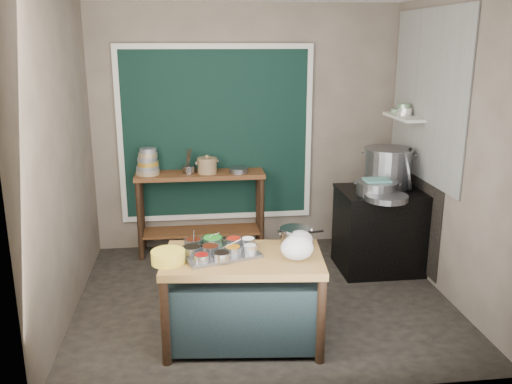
{
  "coord_description": "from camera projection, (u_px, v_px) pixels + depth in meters",
  "views": [
    {
      "loc": [
        -0.65,
        -4.7,
        2.38
      ],
      "look_at": [
        -0.04,
        0.25,
        0.99
      ],
      "focal_mm": 38.0,
      "sensor_mm": 36.0,
      "label": 1
    }
  ],
  "objects": [
    {
      "name": "curtain_panel",
      "position": [
        216.0,
        134.0,
        6.21
      ],
      "size": [
        2.1,
        0.02,
        1.9
      ],
      "primitive_type": "cube",
      "color": "black",
      "rests_on": "back_wall"
    },
    {
      "name": "shelf_bowl_stack",
      "position": [
        404.0,
        110.0,
        5.77
      ],
      "size": [
        0.16,
        0.16,
        0.12
      ],
      "color": "silver",
      "rests_on": "wall_shelf"
    },
    {
      "name": "stove_block",
      "position": [
        381.0,
        231.0,
        5.78
      ],
      "size": [
        0.9,
        0.68,
        0.85
      ],
      "primitive_type": "cube",
      "color": "black",
      "rests_on": "floor"
    },
    {
      "name": "bowl_stack",
      "position": [
        148.0,
        163.0,
        6.0
      ],
      "size": [
        0.26,
        0.26,
        0.29
      ],
      "color": "tan",
      "rests_on": "back_counter"
    },
    {
      "name": "ceramic_crock",
      "position": [
        207.0,
        166.0,
        6.07
      ],
      "size": [
        0.3,
        0.3,
        0.16
      ],
      "primitive_type": null,
      "rotation": [
        0.0,
        0.0,
        0.37
      ],
      "color": "#89694B",
      "rests_on": "back_counter"
    },
    {
      "name": "prep_table",
      "position": [
        243.0,
        299.0,
        4.36
      ],
      "size": [
        1.32,
        0.84,
        0.75
      ],
      "primitive_type": "cube",
      "rotation": [
        0.0,
        0.0,
        -0.1
      ],
      "color": "olive",
      "rests_on": "floor"
    },
    {
      "name": "wide_bowl",
      "position": [
        239.0,
        170.0,
        6.1
      ],
      "size": [
        0.22,
        0.22,
        0.05
      ],
      "primitive_type": "cylinder",
      "rotation": [
        0.0,
        0.0,
        -0.01
      ],
      "color": "gray",
      "rests_on": "back_counter"
    },
    {
      "name": "shelf_bowl_green",
      "position": [
        397.0,
        111.0,
        5.97
      ],
      "size": [
        0.17,
        0.17,
        0.05
      ],
      "primitive_type": "cylinder",
      "rotation": [
        0.0,
        0.0,
        0.38
      ],
      "color": "gray",
      "rests_on": "wall_shelf"
    },
    {
      "name": "back_wall",
      "position": [
        246.0,
        129.0,
        6.28
      ],
      "size": [
        3.5,
        0.02,
        2.8
      ],
      "primitive_type": "cube",
      "color": "#76695B",
      "rests_on": "floor"
    },
    {
      "name": "right_wall",
      "position": [
        451.0,
        150.0,
        5.04
      ],
      "size": [
        0.02,
        3.0,
        2.8
      ],
      "primitive_type": "cube",
      "color": "#76695B",
      "rests_on": "floor"
    },
    {
      "name": "shallow_pan",
      "position": [
        386.0,
        198.0,
        5.29
      ],
      "size": [
        0.55,
        0.55,
        0.06
      ],
      "primitive_type": "cylinder",
      "rotation": [
        0.0,
        0.0,
        -0.4
      ],
      "color": "gray",
      "rests_on": "stove_top"
    },
    {
      "name": "curtain_frame",
      "position": [
        216.0,
        135.0,
        6.2
      ],
      "size": [
        2.22,
        0.03,
        2.02
      ],
      "primitive_type": null,
      "color": "beige",
      "rests_on": "back_wall"
    },
    {
      "name": "stove_top",
      "position": [
        384.0,
        191.0,
        5.66
      ],
      "size": [
        0.92,
        0.69,
        0.03
      ],
      "primitive_type": "cube",
      "color": "black",
      "rests_on": "stove_block"
    },
    {
      "name": "condiment_bowls",
      "position": [
        216.0,
        247.0,
        4.29
      ],
      "size": [
        0.59,
        0.46,
        0.07
      ],
      "color": "gray",
      "rests_on": "condiment_tray"
    },
    {
      "name": "floor",
      "position": [
        263.0,
        299.0,
        5.21
      ],
      "size": [
        3.5,
        3.0,
        0.02
      ],
      "primitive_type": "cube",
      "color": "#302B25",
      "rests_on": "ground"
    },
    {
      "name": "yellow_basin",
      "position": [
        168.0,
        257.0,
        4.11
      ],
      "size": [
        0.31,
        0.31,
        0.1
      ],
      "primitive_type": "cylinder",
      "rotation": [
        0.0,
        0.0,
        0.23
      ],
      "color": "yellow",
      "rests_on": "prep_table"
    },
    {
      "name": "tile_panel",
      "position": [
        427.0,
        96.0,
        5.45
      ],
      "size": [
        0.02,
        1.7,
        1.7
      ],
      "primitive_type": "cube",
      "color": "#B2B2AA",
      "rests_on": "right_wall"
    },
    {
      "name": "utensil_cup",
      "position": [
        189.0,
        169.0,
        6.07
      ],
      "size": [
        0.18,
        0.18,
        0.09
      ],
      "primitive_type": "cylinder",
      "rotation": [
        0.0,
        0.0,
        0.3
      ],
      "color": "gray",
      "rests_on": "back_counter"
    },
    {
      "name": "stock_pot",
      "position": [
        388.0,
        167.0,
        5.76
      ],
      "size": [
        0.64,
        0.64,
        0.41
      ],
      "primitive_type": null,
      "rotation": [
        0.0,
        0.0,
        -0.23
      ],
      "color": "gray",
      "rests_on": "stove_top"
    },
    {
      "name": "soot_patch",
      "position": [
        415.0,
        203.0,
        5.85
      ],
      "size": [
        0.01,
        1.3,
        1.3
      ],
      "primitive_type": "cube",
      "color": "black",
      "rests_on": "right_wall"
    },
    {
      "name": "plastic_bag_a",
      "position": [
        297.0,
        248.0,
        4.17
      ],
      "size": [
        0.26,
        0.22,
        0.19
      ],
      "primitive_type": "ellipsoid",
      "rotation": [
        0.0,
        0.0,
        -0.01
      ],
      "color": "white",
      "rests_on": "prep_table"
    },
    {
      "name": "condiment_tray",
      "position": [
        219.0,
        253.0,
        4.29
      ],
      "size": [
        0.67,
        0.56,
        0.03
      ],
      "primitive_type": "cube",
      "rotation": [
        0.0,
        0.0,
        0.29
      ],
      "color": "gray",
      "rests_on": "prep_table"
    },
    {
      "name": "pot_lid",
      "position": [
        407.0,
        169.0,
        5.62
      ],
      "size": [
        0.24,
        0.46,
        0.44
      ],
      "primitive_type": "cylinder",
      "rotation": [
        0.0,
        1.36,
        -0.29
      ],
      "color": "gray",
      "rests_on": "stove_top"
    },
    {
      "name": "wall_shelf",
      "position": [
        404.0,
        117.0,
        5.79
      ],
      "size": [
        0.22,
        0.7,
        0.03
      ],
      "primitive_type": "cube",
      "color": "beige",
      "rests_on": "right_wall"
    },
    {
      "name": "back_counter",
      "position": [
        201.0,
        213.0,
        6.24
      ],
      "size": [
        1.45,
        0.4,
        0.95
      ],
      "primitive_type": "cube",
      "color": "brown",
      "rests_on": "floor"
    },
    {
      "name": "plastic_bag_b",
      "position": [
        300.0,
        240.0,
        4.39
      ],
      "size": [
        0.23,
        0.21,
        0.16
      ],
      "primitive_type": "ellipsoid",
      "rotation": [
        0.0,
        0.0,
        -0.14
      ],
      "color": "white",
      "rests_on": "prep_table"
    },
    {
      "name": "green_cloth",
      "position": [
        377.0,
        180.0,
        5.46
      ],
      "size": [
        0.25,
        0.19,
        0.02
      ],
      "primitive_type": "cube",
      "rotation": [
        0.0,
        0.0,
        0.0
      ],
      "color": "teal",
      "rests_on": "steamer"
    },
    {
      "name": "steamer",
      "position": [
        376.0,
        188.0,
        5.48
      ],
      "size": [
        0.53,
        0.53,
        0.14
      ],
      "primitive_type": null,
      "rotation": [
        0.0,
        0.0,
        -0.26
      ],
      "color": "gray",
      "rests_on": "stove_top"
    },
    {
      "name": "left_wall",
      "position": [
        60.0,
        160.0,
        4.63
      ],
      "size": [
        0.02,
        3.0,
        2.8
      ],
      "primitive_type": "cube",
      "color": "#76695B",
      "rests_on": "floor"
    },
    {
      "name": "saucepan",
      "position": [
        295.0,
        236.0,
        4.49
      ],
      "size": [
        0.31,
        0.31,
        0.14
      ],
      "primitive_type": null,
      "rotation": [
        0.0,
        0.0,
        0.23
      ],
      "color": "gray",
      "rests_on": "prep_table"
    }
  ]
}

